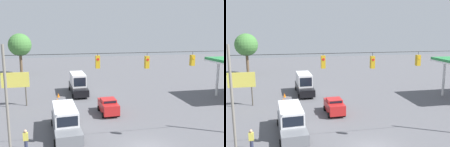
{
  "view_description": "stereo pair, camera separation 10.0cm",
  "coord_description": "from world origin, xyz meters",
  "views": [
    {
      "loc": [
        6.84,
        18.19,
        9.98
      ],
      "look_at": [
        0.4,
        -12.4,
        4.29
      ],
      "focal_mm": 40.0,
      "sensor_mm": 36.0,
      "label": 1
    },
    {
      "loc": [
        6.75,
        18.21,
        9.98
      ],
      "look_at": [
        0.4,
        -12.4,
        4.29
      ],
      "focal_mm": 40.0,
      "sensor_mm": 36.0,
      "label": 2
    }
  ],
  "objects": [
    {
      "name": "overhead_signal_span",
      "position": [
        0.04,
        -0.68,
        5.45
      ],
      "size": [
        21.77,
        0.38,
        8.87
      ],
      "color": "slate",
      "rests_on": "ground_plane"
    },
    {
      "name": "sedan_red_withflow_mid",
      "position": [
        1.45,
        -9.56,
        0.95
      ],
      "size": [
        2.16,
        4.0,
        1.82
      ],
      "color": "red",
      "rests_on": "ground_plane"
    },
    {
      "name": "box_truck_black_withflow_far",
      "position": [
        4.24,
        -19.7,
        1.55
      ],
      "size": [
        2.73,
        7.42,
        3.16
      ],
      "color": "black",
      "rests_on": "ground_plane"
    },
    {
      "name": "box_truck_grey_parked_shoulder",
      "position": [
        6.55,
        -4.89,
        1.31
      ],
      "size": [
        2.91,
        7.61,
        2.62
      ],
      "color": "slate",
      "rests_on": "ground_plane"
    },
    {
      "name": "traffic_cone_nearest",
      "position": [
        7.41,
        -5.47,
        0.31
      ],
      "size": [
        0.41,
        0.41,
        0.62
      ],
      "primitive_type": "cone",
      "color": "orange",
      "rests_on": "ground_plane"
    },
    {
      "name": "traffic_cone_second",
      "position": [
        7.38,
        -8.95,
        0.31
      ],
      "size": [
        0.41,
        0.41,
        0.62
      ],
      "primitive_type": "cone",
      "color": "orange",
      "rests_on": "ground_plane"
    },
    {
      "name": "traffic_cone_third",
      "position": [
        7.25,
        -12.14,
        0.31
      ],
      "size": [
        0.41,
        0.41,
        0.62
      ],
      "primitive_type": "cone",
      "color": "orange",
      "rests_on": "ground_plane"
    },
    {
      "name": "traffic_cone_fourth",
      "position": [
        7.36,
        -15.26,
        0.31
      ],
      "size": [
        0.41,
        0.41,
        0.62
      ],
      "primitive_type": "cone",
      "color": "orange",
      "rests_on": "ground_plane"
    },
    {
      "name": "traffic_cone_fifth",
      "position": [
        7.26,
        -18.06,
        0.31
      ],
      "size": [
        0.41,
        0.41,
        0.62
      ],
      "primitive_type": "cone",
      "color": "orange",
      "rests_on": "ground_plane"
    },
    {
      "name": "roadside_billboard",
      "position": [
        12.51,
        -14.79,
        3.17
      ],
      "size": [
        3.41,
        0.16,
        4.45
      ],
      "color": "#4C473D",
      "rests_on": "ground_plane"
    },
    {
      "name": "pedestrian",
      "position": [
        9.85,
        -2.1,
        0.91
      ],
      "size": [
        0.4,
        0.28,
        1.8
      ],
      "color": "#2D334C",
      "rests_on": "ground_plane"
    },
    {
      "name": "tree_horizon_left",
      "position": [
        15.13,
        -38.32,
        6.44
      ],
      "size": [
        4.84,
        4.84,
        8.91
      ],
      "color": "brown",
      "rests_on": "ground_plane"
    }
  ]
}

